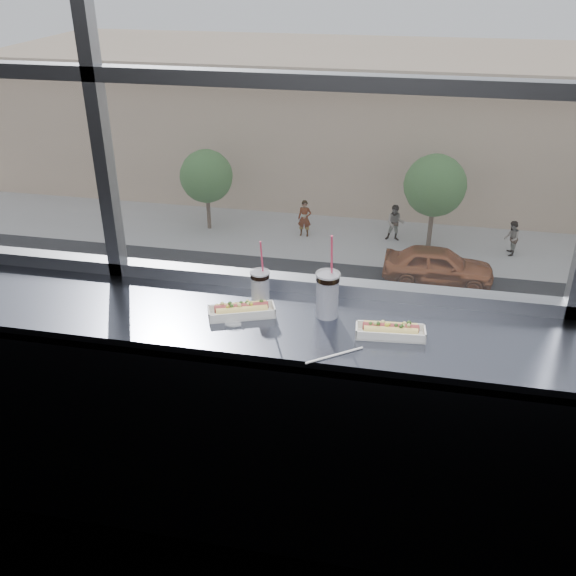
% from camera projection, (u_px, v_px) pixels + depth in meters
% --- Properties ---
extents(wall_back_lower, '(6.00, 0.00, 6.00)m').
position_uv_depth(wall_back_lower, '(327.00, 392.00, 3.09)').
color(wall_back_lower, black).
rests_on(wall_back_lower, ground).
extents(counter, '(6.00, 0.55, 0.06)m').
position_uv_depth(counter, '(321.00, 330.00, 2.61)').
color(counter, slate).
rests_on(counter, ground).
extents(counter_fascia, '(6.00, 0.04, 1.04)m').
position_uv_depth(counter_fascia, '(308.00, 470.00, 2.63)').
color(counter_fascia, slate).
rests_on(counter_fascia, ground).
extents(hotdog_tray_left, '(0.29, 0.18, 0.07)m').
position_uv_depth(hotdog_tray_left, '(241.00, 310.00, 2.64)').
color(hotdog_tray_left, white).
rests_on(hotdog_tray_left, counter).
extents(hotdog_tray_right, '(0.28, 0.11, 0.07)m').
position_uv_depth(hotdog_tray_right, '(390.00, 330.00, 2.50)').
color(hotdog_tray_right, white).
rests_on(hotdog_tray_right, counter).
extents(soda_cup_left, '(0.08, 0.08, 0.31)m').
position_uv_depth(soda_cup_left, '(260.00, 287.00, 2.68)').
color(soda_cup_left, white).
rests_on(soda_cup_left, counter).
extents(soda_cup_right, '(0.10, 0.10, 0.37)m').
position_uv_depth(soda_cup_right, '(327.00, 292.00, 2.60)').
color(soda_cup_right, white).
rests_on(soda_cup_right, counter).
extents(loose_straw, '(0.20, 0.15, 0.01)m').
position_uv_depth(loose_straw, '(334.00, 355.00, 2.39)').
color(loose_straw, white).
rests_on(loose_straw, counter).
extents(wrapper, '(0.08, 0.06, 0.02)m').
position_uv_depth(wrapper, '(233.00, 324.00, 2.58)').
color(wrapper, silver).
rests_on(wrapper, counter).
extents(plaza_ground, '(120.00, 120.00, 0.00)m').
position_uv_depth(plaza_ground, '(411.00, 157.00, 46.13)').
color(plaza_ground, '#9D9D9C').
rests_on(plaza_ground, ground).
extents(street_asphalt, '(80.00, 10.00, 0.06)m').
position_uv_depth(street_asphalt, '(391.00, 323.00, 25.81)').
color(street_asphalt, black).
rests_on(street_asphalt, plaza_ground).
extents(far_sidewalk, '(80.00, 6.00, 0.04)m').
position_uv_depth(far_sidewalk, '(401.00, 244.00, 32.73)').
color(far_sidewalk, '#9D9D9C').
rests_on(far_sidewalk, plaza_ground).
extents(far_building, '(50.00, 14.00, 8.00)m').
position_uv_depth(far_building, '(414.00, 120.00, 39.49)').
color(far_building, tan).
rests_on(far_building, plaza_ground).
extents(car_near_b, '(3.23, 6.42, 2.06)m').
position_uv_depth(car_near_b, '(211.00, 337.00, 22.95)').
color(car_near_b, black).
rests_on(car_near_b, street_asphalt).
extents(car_near_d, '(3.08, 6.37, 2.06)m').
position_uv_depth(car_near_d, '(576.00, 377.00, 20.78)').
color(car_near_d, '#B0B0B0').
rests_on(car_near_d, street_asphalt).
extents(car_near_c, '(3.13, 6.80, 2.22)m').
position_uv_depth(car_near_c, '(352.00, 351.00, 22.02)').
color(car_near_c, '#5D2216').
rests_on(car_near_c, street_asphalt).
extents(car_far_b, '(2.86, 6.65, 2.20)m').
position_uv_depth(car_far_b, '(439.00, 260.00, 28.42)').
color(car_far_b, '#A9542B').
rests_on(car_far_b, street_asphalt).
extents(pedestrian_a, '(1.03, 0.77, 2.31)m').
position_uv_depth(pedestrian_a, '(305.00, 215.00, 33.05)').
color(pedestrian_a, '#66605B').
rests_on(pedestrian_a, far_sidewalk).
extents(pedestrian_b, '(1.01, 0.76, 2.28)m').
position_uv_depth(pedestrian_b, '(395.00, 220.00, 32.54)').
color(pedestrian_b, '#66605B').
rests_on(pedestrian_b, far_sidewalk).
extents(pedestrian_c, '(0.70, 0.93, 2.09)m').
position_uv_depth(pedestrian_c, '(512.00, 235.00, 31.04)').
color(pedestrian_c, '#66605B').
rests_on(pedestrian_c, far_sidewalk).
extents(tree_left, '(2.76, 2.76, 4.31)m').
position_uv_depth(tree_left, '(206.00, 176.00, 33.14)').
color(tree_left, '#47382B').
rests_on(tree_left, far_sidewalk).
extents(tree_center, '(3.04, 3.04, 4.75)m').
position_uv_depth(tree_center, '(435.00, 186.00, 30.98)').
color(tree_center, '#47382B').
rests_on(tree_center, far_sidewalk).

